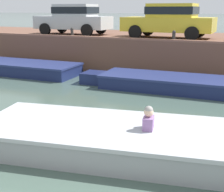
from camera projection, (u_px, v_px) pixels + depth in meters
The scene contains 10 objects.
ground_plane at pixel (154, 129), 7.74m from camera, with size 400.00×400.00×0.00m, color #42564C.
far_quay_wall at pixel (206, 53), 15.32m from camera, with size 60.00×6.00×1.57m, color brown.
far_wall_coping at pixel (198, 41), 12.57m from camera, with size 60.00×0.24×0.08m, color brown.
boat_moored_west_navy at pixel (18, 67), 14.40m from camera, with size 6.38×2.05×0.53m.
boat_moored_central_navy at pixel (162, 82), 11.55m from camera, with size 5.98×2.03×0.51m.
motorboat_passing at pixel (122, 139), 6.43m from camera, with size 6.67×3.13×1.04m.
car_leftmost_silver at pixel (74, 18), 16.29m from camera, with size 3.94×2.03×1.54m.
car_left_inner_yellow at pixel (170, 19), 14.29m from camera, with size 4.14×2.04×1.54m.
mooring_bollard_west at pixel (72, 32), 14.97m from camera, with size 0.15×0.15×0.45m.
mooring_bollard_mid at pixel (174, 35), 13.03m from camera, with size 0.15×0.15×0.45m.
Camera 1 is at (2.01, -1.17, 2.88)m, focal length 50.00 mm.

